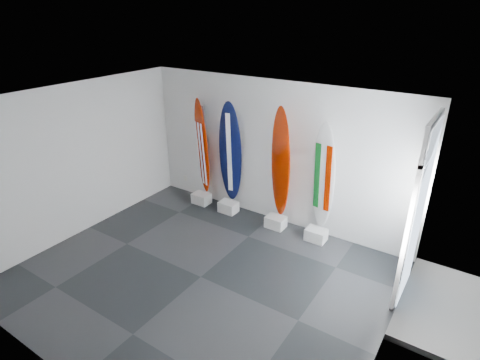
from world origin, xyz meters
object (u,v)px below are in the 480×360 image
Objects in this scene: surfboard_swiss at (281,163)px; surfboard_italy at (323,177)px; surfboard_navy at (230,153)px; surfboard_usa at (202,147)px.

surfboard_swiss is 1.07× the size of surfboard_italy.
surfboard_navy is 1.05× the size of surfboard_italy.
surfboard_swiss reaches higher than surfboard_navy.
surfboard_swiss is at bearing -169.50° from surfboard_italy.
surfboard_italy is at bearing -11.89° from surfboard_navy.
surfboard_usa is 1.99m from surfboard_swiss.
surfboard_swiss is (1.99, 0.00, 0.04)m from surfboard_usa.
surfboard_swiss is (1.22, 0.00, 0.03)m from surfboard_navy.
surfboard_italy is (2.13, 0.00, -0.05)m from surfboard_navy.
surfboard_italy is (0.91, 0.00, -0.08)m from surfboard_swiss.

